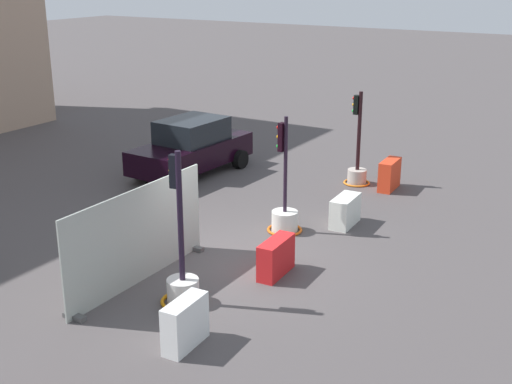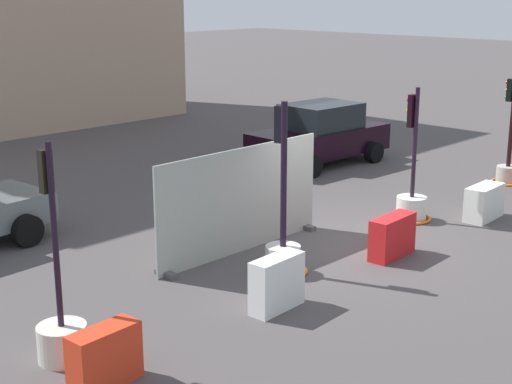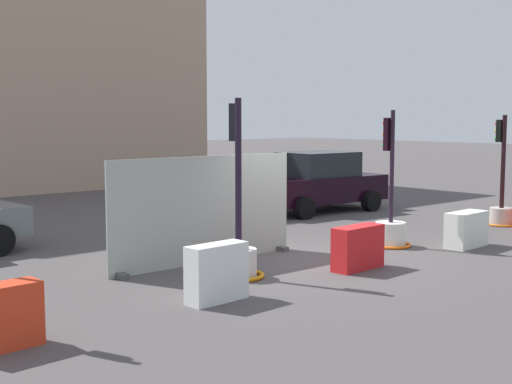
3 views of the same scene
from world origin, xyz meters
TOP-DOWN VIEW (x-y plane):
  - ground_plane at (0.00, 0.00)m, footprint 120.00×120.00m
  - traffic_light_1 at (-2.19, -0.18)m, footprint 0.92×0.92m
  - traffic_light_2 at (2.27, -0.05)m, footprint 0.91×0.91m
  - traffic_light_3 at (6.93, -0.06)m, footprint 0.83×0.83m
  - construction_barrier_1 at (-3.48, -1.21)m, footprint 1.04×0.42m
  - construction_barrier_2 at (-0.07, -1.13)m, footprint 1.15×0.45m
  - construction_barrier_3 at (3.46, -1.21)m, footprint 1.13×0.54m
  - construction_barrier_4 at (6.94, -1.12)m, footprint 1.08×0.45m
  - car_black_sedan at (5.19, 5.00)m, footprint 4.50×2.39m
  - site_fence_panel at (-1.87, 1.21)m, footprint 4.32×0.50m

SIDE VIEW (x-z plane):
  - ground_plane at x=0.00m, z-range 0.00..0.00m
  - construction_barrier_3 at x=3.46m, z-range 0.00..0.78m
  - construction_barrier_2 at x=-0.07m, z-range 0.00..0.82m
  - construction_barrier_1 at x=-3.48m, z-range 0.00..0.90m
  - construction_barrier_4 at x=6.94m, z-range 0.00..0.91m
  - traffic_light_2 at x=2.27m, z-range -1.04..1.96m
  - traffic_light_1 at x=-2.19m, z-range -1.08..2.09m
  - traffic_light_3 at x=6.93m, z-range -0.90..1.99m
  - car_black_sedan at x=5.19m, z-range -0.02..1.78m
  - site_fence_panel at x=-1.87m, z-range -0.04..2.05m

